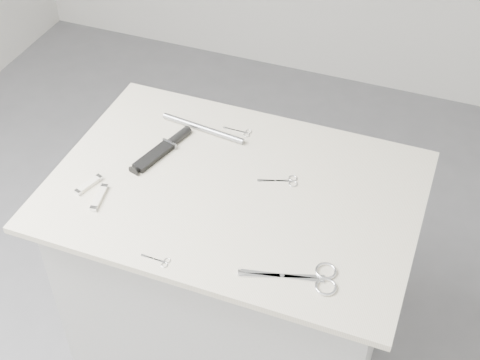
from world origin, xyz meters
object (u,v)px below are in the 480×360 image
(plinth, at_px, (235,295))
(sheathed_knife, at_px, (165,147))
(large_shears, at_px, (310,278))
(pocket_knife_a, at_px, (89,185))
(embroidery_scissors_a, at_px, (285,181))
(embroidery_scissors_b, at_px, (241,132))
(tiny_scissors, at_px, (159,261))
(metal_rail, at_px, (203,128))
(pocket_knife_b, at_px, (99,197))

(plinth, bearing_deg, sheathed_knife, 161.74)
(large_shears, bearing_deg, plinth, 125.45)
(sheathed_knife, xyz_separation_m, pocket_knife_a, (-0.13, -0.22, -0.00))
(embroidery_scissors_a, height_order, pocket_knife_a, pocket_knife_a)
(plinth, distance_m, large_shears, 0.60)
(embroidery_scissors_b, bearing_deg, plinth, -73.17)
(plinth, relative_size, large_shears, 3.84)
(large_shears, height_order, pocket_knife_a, pocket_knife_a)
(pocket_knife_a, bearing_deg, tiny_scissors, -102.31)
(pocket_knife_a, xyz_separation_m, metal_rail, (0.19, 0.34, 0.00))
(plinth, xyz_separation_m, sheathed_knife, (-0.25, 0.08, 0.48))
(large_shears, relative_size, embroidery_scissors_a, 2.13)
(pocket_knife_a, bearing_deg, sheathed_knife, -12.51)
(pocket_knife_b, bearing_deg, embroidery_scissors_a, -71.14)
(tiny_scissors, height_order, pocket_knife_a, pocket_knife_a)
(large_shears, height_order, embroidery_scissors_a, large_shears)
(plinth, height_order, embroidery_scissors_b, embroidery_scissors_b)
(embroidery_scissors_b, height_order, metal_rail, metal_rail)
(large_shears, bearing_deg, embroidery_scissors_b, 111.68)
(embroidery_scissors_b, relative_size, tiny_scissors, 1.16)
(embroidery_scissors_b, bearing_deg, large_shears, -52.45)
(plinth, relative_size, embroidery_scissors_b, 10.42)
(embroidery_scissors_a, distance_m, metal_rail, 0.32)
(embroidery_scissors_a, xyz_separation_m, pocket_knife_a, (-0.49, -0.21, 0.00))
(plinth, height_order, pocket_knife_a, pocket_knife_a)
(plinth, height_order, pocket_knife_b, pocket_knife_b)
(pocket_knife_b, bearing_deg, metal_rail, -31.04)
(plinth, distance_m, pocket_knife_a, 0.62)
(embroidery_scissors_a, height_order, pocket_knife_b, pocket_knife_b)
(sheathed_knife, relative_size, metal_rail, 0.82)
(tiny_scissors, bearing_deg, pocket_knife_a, 150.65)
(metal_rail, bearing_deg, large_shears, -43.11)
(embroidery_scissors_b, height_order, pocket_knife_b, pocket_knife_b)
(large_shears, bearing_deg, sheathed_knife, 134.16)
(large_shears, relative_size, embroidery_scissors_b, 2.71)
(embroidery_scissors_a, relative_size, pocket_knife_b, 1.10)
(embroidery_scissors_b, relative_size, metal_rail, 0.32)
(embroidery_scissors_a, relative_size, pocket_knife_a, 1.23)
(large_shears, bearing_deg, embroidery_scissors_a, 102.71)
(large_shears, height_order, metal_rail, metal_rail)
(tiny_scissors, xyz_separation_m, metal_rail, (-0.10, 0.51, 0.01))
(large_shears, distance_m, sheathed_knife, 0.61)
(plinth, relative_size, sheathed_knife, 4.04)
(large_shears, bearing_deg, pocket_knife_b, 158.89)
(pocket_knife_a, bearing_deg, pocket_knife_b, -105.17)
(pocket_knife_b, bearing_deg, plinth, -72.19)
(embroidery_scissors_b, xyz_separation_m, sheathed_knife, (-0.18, -0.15, 0.01))
(plinth, xyz_separation_m, embroidery_scissors_a, (0.12, 0.07, 0.47))
(sheathed_knife, bearing_deg, tiny_scissors, -140.50)
(tiny_scissors, bearing_deg, metal_rail, 102.26)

